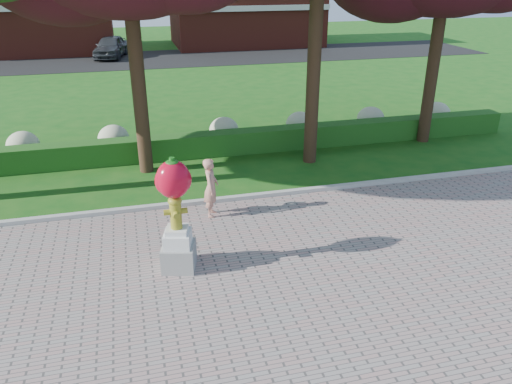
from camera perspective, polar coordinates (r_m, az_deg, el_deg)
ground at (r=11.69m, az=-0.78°, el=-7.31°), size 100.00×100.00×0.00m
walkway at (r=8.67m, az=5.99°, el=-20.72°), size 40.00×14.00×0.04m
curb at (r=14.24m, az=-3.67°, el=-0.89°), size 40.00×0.18×0.15m
lawn_hedge at (r=17.79m, az=-6.21°, el=5.40°), size 24.00×0.70×0.80m
hydrangea_row at (r=18.76m, az=-4.97°, el=6.95°), size 20.10×1.10×0.99m
street at (r=38.24m, az=-11.21°, el=14.71°), size 50.00×8.00×0.02m
building_left at (r=44.41m, az=-25.90°, el=18.71°), size 14.00×8.00×7.00m
building_right at (r=44.98m, az=-1.30°, el=20.62°), size 12.00×8.00×6.40m
hydrant_sculpture at (r=10.66m, az=-9.17°, el=-2.27°), size 0.86×0.86×2.60m
woman at (r=13.16m, az=-5.16°, el=0.52°), size 0.53×0.67×1.61m
parked_car at (r=39.45m, az=-16.28°, el=15.67°), size 2.80×4.88×1.56m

